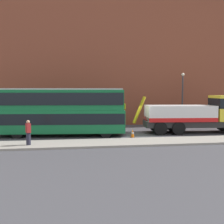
% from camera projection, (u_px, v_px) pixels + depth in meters
% --- Properties ---
extents(ground_plane, '(120.00, 120.00, 0.00)m').
position_uv_depth(ground_plane, '(134.00, 134.00, 23.75)').
color(ground_plane, '#424247').
extents(near_kerb, '(60.00, 2.80, 0.15)m').
position_uv_depth(near_kerb, '(147.00, 142.00, 19.60)').
color(near_kerb, gray).
rests_on(near_kerb, ground_plane).
extents(building_facade, '(60.00, 1.50, 16.00)m').
position_uv_depth(building_facade, '(121.00, 54.00, 29.96)').
color(building_facade, brown).
rests_on(building_facade, ground_plane).
extents(recovery_tow_truck, '(10.23, 3.42, 3.67)m').
position_uv_depth(recovery_tow_truck, '(198.00, 114.00, 24.31)').
color(recovery_tow_truck, '#2D2D2D').
rests_on(recovery_tow_truck, ground_plane).
extents(double_decker_bus, '(11.18, 3.51, 4.06)m').
position_uv_depth(double_decker_bus, '(60.00, 110.00, 22.53)').
color(double_decker_bus, '#146B38').
rests_on(double_decker_bus, ground_plane).
extents(pedestrian_onlooker, '(0.42, 0.47, 1.71)m').
position_uv_depth(pedestrian_onlooker, '(28.00, 133.00, 18.02)').
color(pedestrian_onlooker, '#232333').
rests_on(pedestrian_onlooker, near_kerb).
extents(traffic_cone_near_bus, '(0.36, 0.36, 0.72)m').
position_uv_depth(traffic_cone_near_bus, '(133.00, 134.00, 21.74)').
color(traffic_cone_near_bus, orange).
rests_on(traffic_cone_near_bus, ground_plane).
extents(street_lamp, '(0.36, 0.36, 5.83)m').
position_uv_depth(street_lamp, '(182.00, 94.00, 29.08)').
color(street_lamp, '#38383D').
rests_on(street_lamp, ground_plane).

